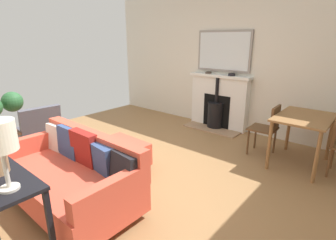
% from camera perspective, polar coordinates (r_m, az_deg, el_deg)
% --- Properties ---
extents(ground_plane, '(5.80, 5.79, 0.01)m').
position_cam_1_polar(ground_plane, '(3.74, -11.30, -11.89)').
color(ground_plane, olive).
extents(wall_left, '(0.12, 5.79, 2.84)m').
position_cam_1_polar(wall_left, '(5.55, 12.28, 13.05)').
color(wall_left, beige).
rests_on(wall_left, ground).
extents(fireplace, '(0.55, 1.32, 1.12)m').
position_cam_1_polar(fireplace, '(5.52, 10.92, 3.30)').
color(fireplace, '#9E7A5B').
rests_on(fireplace, ground).
extents(mirror_over_mantel, '(0.04, 1.16, 0.80)m').
position_cam_1_polar(mirror_over_mantel, '(5.45, 12.12, 14.59)').
color(mirror_over_mantel, gray).
extents(mantel_bowl_near, '(0.13, 0.13, 0.04)m').
position_cam_1_polar(mantel_bowl_near, '(5.55, 8.87, 10.28)').
color(mantel_bowl_near, '#47382D').
rests_on(mantel_bowl_near, fireplace).
extents(mantel_bowl_far, '(0.14, 0.14, 0.05)m').
position_cam_1_polar(mantel_bowl_far, '(5.29, 13.82, 9.70)').
color(mantel_bowl_far, black).
rests_on(mantel_bowl_far, fireplace).
extents(sofa, '(0.88, 1.78, 0.80)m').
position_cam_1_polar(sofa, '(3.18, -20.34, -11.04)').
color(sofa, '#B2B2B7').
rests_on(sofa, ground).
extents(ottoman, '(0.58, 0.74, 0.41)m').
position_cam_1_polar(ottoman, '(3.79, -10.42, -7.22)').
color(ottoman, '#B2B2B7').
rests_on(ottoman, ground).
extents(armchair_accent, '(0.72, 0.64, 0.82)m').
position_cam_1_polar(armchair_accent, '(4.65, -26.57, -1.36)').
color(armchair_accent, '#4C3321').
rests_on(armchair_accent, ground).
extents(dining_table, '(1.00, 0.70, 0.75)m').
position_cam_1_polar(dining_table, '(4.21, 27.66, -0.72)').
color(dining_table, olive).
rests_on(dining_table, ground).
extents(dining_chair_near_fireplace, '(0.41, 0.41, 0.83)m').
position_cam_1_polar(dining_chair_near_fireplace, '(4.37, 21.18, -1.27)').
color(dining_chair_near_fireplace, brown).
rests_on(dining_chair_near_fireplace, ground).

